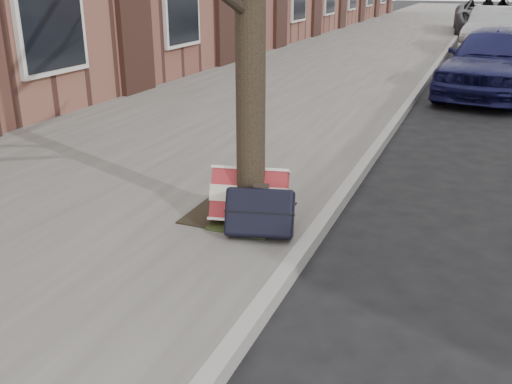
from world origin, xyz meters
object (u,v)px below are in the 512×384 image
at_px(suitcase_red, 250,196).
at_px(car_near_mid, 496,31).
at_px(suitcase_navy, 260,212).
at_px(car_near_front, 496,61).

relative_size(suitcase_red, car_near_mid, 0.16).
distance_m(suitcase_navy, car_near_front, 8.11).
xyz_separation_m(car_near_front, car_near_mid, (-0.03, 6.92, 0.01)).
bearing_deg(car_near_mid, car_near_front, -83.21).
bearing_deg(car_near_mid, suitcase_red, -90.82).
distance_m(car_near_front, car_near_mid, 6.92).
distance_m(suitcase_navy, car_near_mid, 14.94).
height_order(car_near_front, car_near_mid, car_near_mid).
relative_size(suitcase_navy, car_near_front, 0.14).
relative_size(suitcase_red, suitcase_navy, 1.16).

